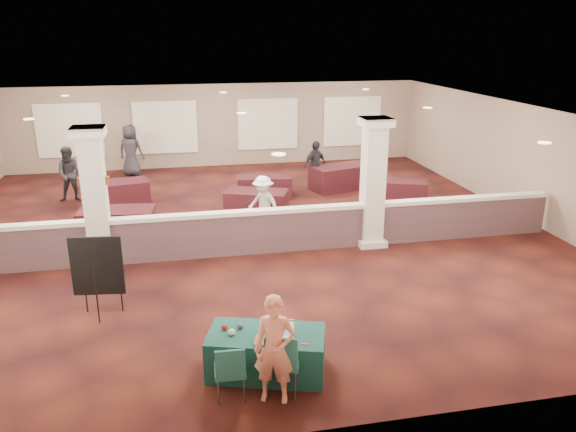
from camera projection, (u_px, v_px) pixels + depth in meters
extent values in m
plane|color=#461911|center=(245.00, 232.00, 15.05)|extent=(16.00, 16.00, 0.00)
cube|color=#856D5C|center=(217.00, 126.00, 21.98)|extent=(16.00, 0.04, 3.20)
cube|color=#856D5C|center=(323.00, 326.00, 7.11)|extent=(16.00, 0.04, 3.20)
cube|color=#856D5C|center=(521.00, 161.00, 16.07)|extent=(0.04, 16.00, 3.20)
cube|color=white|center=(242.00, 112.00, 14.04)|extent=(16.00, 16.00, 0.02)
cube|color=#4D343B|center=(252.00, 234.00, 13.49)|extent=(15.60, 0.20, 1.00)
cube|color=silver|center=(252.00, 212.00, 13.32)|extent=(15.60, 0.28, 0.10)
cube|color=white|center=(96.00, 198.00, 12.48)|extent=(0.50, 0.50, 3.20)
cube|color=white|center=(103.00, 261.00, 12.96)|extent=(0.70, 0.70, 0.16)
cube|color=white|center=(88.00, 131.00, 12.01)|extent=(0.72, 0.72, 0.20)
cube|color=white|center=(373.00, 183.00, 13.72)|extent=(0.50, 0.50, 3.20)
cube|color=white|center=(370.00, 241.00, 14.20)|extent=(0.70, 0.70, 0.16)
cube|color=white|center=(376.00, 122.00, 13.25)|extent=(0.72, 0.72, 0.20)
cylinder|color=brown|center=(80.00, 182.00, 12.30)|extent=(0.12, 0.12, 0.18)
cylinder|color=#EDE4C9|center=(80.00, 182.00, 12.30)|extent=(0.09, 0.09, 0.10)
cylinder|color=brown|center=(107.00, 180.00, 12.41)|extent=(0.12, 0.12, 0.18)
cylinder|color=#EDE4C9|center=(107.00, 180.00, 12.41)|extent=(0.09, 0.09, 0.10)
cube|color=#103B38|center=(266.00, 353.00, 8.80)|extent=(1.99, 1.39, 0.69)
cube|color=#1C534F|center=(283.00, 361.00, 8.32)|extent=(0.64, 0.64, 0.07)
cube|color=#1C534F|center=(281.00, 353.00, 8.01)|extent=(0.48, 0.20, 0.49)
cylinder|color=slate|center=(267.00, 384.00, 8.23)|extent=(0.03, 0.03, 0.46)
cylinder|color=slate|center=(295.00, 385.00, 8.19)|extent=(0.03, 0.03, 0.46)
cylinder|color=slate|center=(271.00, 368.00, 8.62)|extent=(0.03, 0.03, 0.46)
cylinder|color=slate|center=(298.00, 369.00, 8.58)|extent=(0.03, 0.03, 0.46)
cube|color=#1C534F|center=(230.00, 370.00, 8.19)|extent=(0.47, 0.47, 0.06)
cube|color=#1C534F|center=(230.00, 364.00, 7.92)|extent=(0.43, 0.07, 0.43)
cylinder|color=slate|center=(218.00, 393.00, 8.06)|extent=(0.02, 0.02, 0.41)
cylinder|color=slate|center=(244.00, 390.00, 8.12)|extent=(0.02, 0.02, 0.41)
cylinder|color=slate|center=(217.00, 378.00, 8.41)|extent=(0.02, 0.02, 0.41)
cylinder|color=slate|center=(242.00, 376.00, 8.46)|extent=(0.02, 0.02, 0.41)
cube|color=black|center=(97.00, 266.00, 10.30)|extent=(0.95, 0.17, 1.14)
cylinder|color=black|center=(83.00, 276.00, 10.56)|extent=(0.03, 0.03, 1.52)
cylinder|color=black|center=(119.00, 275.00, 10.61)|extent=(0.03, 0.03, 1.52)
cylinder|color=black|center=(95.00, 286.00, 10.16)|extent=(0.03, 0.03, 1.52)
imported|color=#FF8A6E|center=(275.00, 350.00, 8.00)|extent=(0.69, 0.56, 1.66)
cube|color=black|center=(118.00, 223.00, 14.58)|extent=(1.99, 1.15, 0.77)
cube|color=black|center=(257.00, 203.00, 16.41)|extent=(1.97, 1.45, 0.72)
cube|color=black|center=(399.00, 191.00, 17.67)|extent=(1.89, 1.41, 0.69)
cube|color=black|center=(118.00, 194.00, 17.23)|extent=(2.00, 1.25, 0.76)
cube|color=black|center=(265.00, 187.00, 18.11)|extent=(1.82, 1.06, 0.70)
cube|color=black|center=(341.00, 177.00, 19.05)|extent=(2.21, 1.54, 0.81)
imported|color=black|center=(70.00, 174.00, 17.55)|extent=(0.84, 0.48, 1.74)
imported|color=#B8B8B4|center=(263.00, 204.00, 14.90)|extent=(0.99, 1.02, 1.53)
imported|color=black|center=(315.00, 165.00, 18.96)|extent=(1.07, 0.87, 1.64)
imported|color=black|center=(131.00, 150.00, 20.63)|extent=(1.06, 0.82, 1.89)
cube|color=silver|center=(284.00, 335.00, 8.62)|extent=(0.36, 0.30, 0.02)
cube|color=silver|center=(285.00, 325.00, 8.69)|extent=(0.30, 0.10, 0.21)
cube|color=#B3BCD7|center=(285.00, 326.00, 8.68)|extent=(0.27, 0.09, 0.18)
cube|color=#AF641C|center=(267.00, 341.00, 8.46)|extent=(0.45, 0.38, 0.03)
sphere|color=beige|center=(232.00, 332.00, 8.63)|extent=(0.10, 0.10, 0.10)
sphere|color=maroon|center=(224.00, 327.00, 8.78)|extent=(0.10, 0.10, 0.10)
sphere|color=#535459|center=(240.00, 326.00, 8.82)|extent=(0.10, 0.10, 0.10)
cube|color=red|center=(305.00, 344.00, 8.38)|extent=(0.12, 0.06, 0.01)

